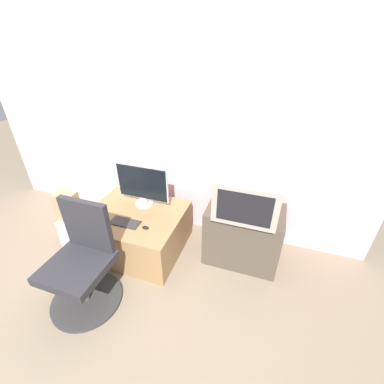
% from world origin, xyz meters
% --- Properties ---
extents(ground_plane, '(12.00, 12.00, 0.00)m').
position_xyz_m(ground_plane, '(0.00, 0.00, 0.00)').
color(ground_plane, '#7F705B').
extents(wall_back, '(4.40, 0.05, 2.60)m').
position_xyz_m(wall_back, '(0.00, 1.32, 1.30)').
color(wall_back, beige).
rests_on(wall_back, ground_plane).
extents(desk, '(0.95, 0.81, 0.45)m').
position_xyz_m(desk, '(-0.10, 0.74, 0.22)').
color(desk, '#937047').
rests_on(desk, ground_plane).
extents(side_stand, '(0.72, 0.45, 0.60)m').
position_xyz_m(side_stand, '(0.98, 0.94, 0.30)').
color(side_stand, '#4C4238').
rests_on(side_stand, ground_plane).
extents(main_monitor, '(0.57, 0.19, 0.45)m').
position_xyz_m(main_monitor, '(-0.08, 0.92, 0.67)').
color(main_monitor, '#B2B2B7').
rests_on(main_monitor, desk).
extents(keyboard, '(0.29, 0.13, 0.01)m').
position_xyz_m(keyboard, '(-0.10, 0.57, 0.45)').
color(keyboard, '#2D2D2D').
rests_on(keyboard, desk).
extents(mouse, '(0.06, 0.04, 0.03)m').
position_xyz_m(mouse, '(0.12, 0.56, 0.46)').
color(mouse, black).
rests_on(mouse, desk).
extents(crt_tv, '(0.55, 0.52, 0.37)m').
position_xyz_m(crt_tv, '(0.98, 0.93, 0.79)').
color(crt_tv, gray).
rests_on(crt_tv, side_stand).
extents(office_chair, '(0.59, 0.59, 0.91)m').
position_xyz_m(office_chair, '(-0.19, 0.04, 0.37)').
color(office_chair, '#333333').
rests_on(office_chair, ground_plane).
extents(cardboard_box_lower, '(0.23, 0.24, 0.35)m').
position_xyz_m(cardboard_box_lower, '(-0.74, 0.55, 0.17)').
color(cardboard_box_lower, beige).
rests_on(cardboard_box_lower, ground_plane).
extents(cardboard_box_upper, '(0.21, 0.15, 0.31)m').
position_xyz_m(cardboard_box_upper, '(-0.74, 0.55, 0.50)').
color(cardboard_box_upper, '#A3845B').
rests_on(cardboard_box_upper, cardboard_box_lower).
extents(book, '(0.23, 0.17, 0.02)m').
position_xyz_m(book, '(-0.72, 0.24, 0.01)').
color(book, navy).
rests_on(book, ground_plane).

